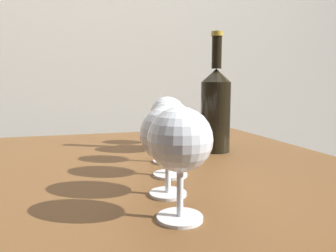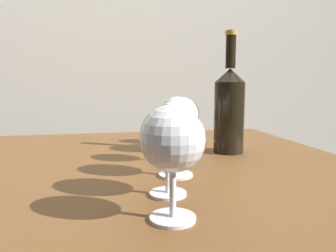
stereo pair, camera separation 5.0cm
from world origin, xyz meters
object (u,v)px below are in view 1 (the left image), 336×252
at_px(wine_glass_chardonnay, 170,125).
at_px(wine_glass_amber, 180,142).
at_px(wine_glass_rose, 168,135).
at_px(wine_bottle, 216,108).
at_px(wine_glass_pinot, 167,115).
at_px(wine_glass_cabernet, 167,111).
at_px(wine_glass_merlot, 170,116).

bearing_deg(wine_glass_chardonnay, wine_glass_amber, -103.36).
xyz_separation_m(wine_glass_rose, wine_bottle, (0.22, 0.29, 0.02)).
distance_m(wine_glass_chardonnay, wine_bottle, 0.26).
distance_m(wine_glass_pinot, wine_glass_cabernet, 0.23).
height_order(wine_glass_amber, wine_glass_chardonnay, wine_glass_amber).
bearing_deg(wine_bottle, wine_glass_chardonnay, -134.48).
distance_m(wine_glass_amber, wine_glass_rose, 0.10).
relative_size(wine_glass_chardonnay, wine_glass_cabernet, 1.05).
relative_size(wine_glass_rose, wine_glass_chardonnay, 0.99).
height_order(wine_glass_merlot, wine_glass_cabernet, wine_glass_merlot).
bearing_deg(wine_glass_chardonnay, wine_glass_rose, -108.92).
height_order(wine_glass_chardonnay, wine_glass_pinot, wine_glass_pinot).
distance_m(wine_glass_pinot, wine_bottle, 0.18).
distance_m(wine_glass_rose, wine_glass_cabernet, 0.44).
height_order(wine_glass_pinot, wine_glass_cabernet, wine_glass_pinot).
bearing_deg(wine_glass_merlot, wine_glass_chardonnay, -106.74).
bearing_deg(wine_glass_rose, wine_glass_cabernet, 73.76).
xyz_separation_m(wine_glass_pinot, wine_glass_merlot, (0.04, 0.11, -0.01)).
xyz_separation_m(wine_glass_amber, wine_glass_chardonnay, (0.05, 0.20, -0.00)).
xyz_separation_m(wine_glass_amber, wine_glass_rose, (0.01, 0.09, -0.01)).
xyz_separation_m(wine_glass_amber, wine_glass_pinot, (0.07, 0.30, 0.01)).
height_order(wine_glass_rose, wine_glass_merlot, wine_glass_rose).
bearing_deg(wine_glass_cabernet, wine_glass_pinot, -106.41).
bearing_deg(wine_glass_rose, wine_glass_merlot, 72.54).
height_order(wine_glass_rose, wine_bottle, wine_bottle).
xyz_separation_m(wine_glass_rose, wine_glass_cabernet, (0.12, 0.43, 0.00)).
distance_m(wine_glass_chardonnay, wine_glass_merlot, 0.22).
height_order(wine_glass_amber, wine_bottle, wine_bottle).
distance_m(wine_glass_amber, wine_glass_cabernet, 0.54).
height_order(wine_glass_amber, wine_glass_merlot, wine_glass_amber).
xyz_separation_m(wine_glass_chardonnay, wine_glass_cabernet, (0.09, 0.32, -0.00)).
xyz_separation_m(wine_glass_chardonnay, wine_glass_pinot, (0.02, 0.11, 0.01)).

